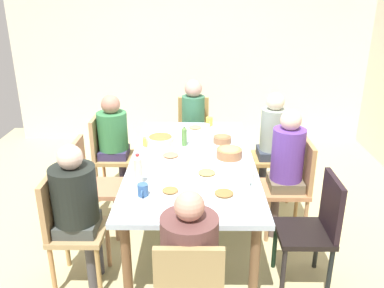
{
  "coord_description": "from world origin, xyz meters",
  "views": [
    {
      "loc": [
        3.29,
        0.04,
        2.16
      ],
      "look_at": [
        0.0,
        0.0,
        0.88
      ],
      "focal_mm": 37.6,
      "sensor_mm": 36.0,
      "label": 1
    }
  ],
  "objects_px": {
    "cup_5": "(209,122)",
    "dining_table": "(192,166)",
    "plate_3": "(195,128)",
    "bowl_1": "(229,152)",
    "cup_1": "(143,190)",
    "person_0": "(114,136)",
    "person_6": "(77,202)",
    "plate_2": "(171,156)",
    "cup_0": "(147,142)",
    "chair_1": "(91,181)",
    "chair_4": "(294,182)",
    "plate_0": "(170,192)",
    "plate_4": "(207,174)",
    "cup_4": "(206,128)",
    "person_7": "(193,118)",
    "bowl_0": "(222,139)",
    "bowl_2": "(161,140)",
    "cup_2": "(173,143)",
    "person_4": "(286,162)",
    "plate_1": "(224,195)",
    "bottle_1": "(138,170)",
    "person_5": "(272,137)",
    "chair_6": "(67,224)",
    "chair_0": "(107,152)",
    "cup_3": "(250,178)",
    "chair_5": "(279,153)"
  },
  "relations": [
    {
      "from": "cup_5",
      "to": "dining_table",
      "type": "bearing_deg",
      "value": -10.76
    },
    {
      "from": "plate_3",
      "to": "bowl_1",
      "type": "relative_size",
      "value": 1.06
    },
    {
      "from": "plate_3",
      "to": "cup_1",
      "type": "distance_m",
      "value": 1.54
    },
    {
      "from": "person_0",
      "to": "bowl_1",
      "type": "xyz_separation_m",
      "value": [
        0.65,
        1.17,
        0.09
      ]
    },
    {
      "from": "person_6",
      "to": "bowl_1",
      "type": "height_order",
      "value": "person_6"
    },
    {
      "from": "plate_2",
      "to": "cup_0",
      "type": "distance_m",
      "value": 0.39
    },
    {
      "from": "chair_1",
      "to": "chair_4",
      "type": "relative_size",
      "value": 1.0
    },
    {
      "from": "person_6",
      "to": "plate_0",
      "type": "xyz_separation_m",
      "value": [
        -0.08,
        0.68,
        0.05
      ]
    },
    {
      "from": "chair_1",
      "to": "chair_4",
      "type": "bearing_deg",
      "value": 90.0
    },
    {
      "from": "chair_4",
      "to": "plate_3",
      "type": "height_order",
      "value": "chair_4"
    },
    {
      "from": "plate_4",
      "to": "cup_0",
      "type": "relative_size",
      "value": 2.1
    },
    {
      "from": "plate_3",
      "to": "plate_2",
      "type": "bearing_deg",
      "value": -15.74
    },
    {
      "from": "person_0",
      "to": "cup_4",
      "type": "bearing_deg",
      "value": 93.47
    },
    {
      "from": "person_7",
      "to": "cup_1",
      "type": "relative_size",
      "value": 10.18
    },
    {
      "from": "chair_4",
      "to": "plate_4",
      "type": "relative_size",
      "value": 3.55
    },
    {
      "from": "person_7",
      "to": "bowl_0",
      "type": "xyz_separation_m",
      "value": [
        0.92,
        0.3,
        0.08
      ]
    },
    {
      "from": "person_6",
      "to": "cup_5",
      "type": "height_order",
      "value": "person_6"
    },
    {
      "from": "chair_1",
      "to": "cup_4",
      "type": "bearing_deg",
      "value": 125.64
    },
    {
      "from": "bowl_2",
      "to": "cup_2",
      "type": "xyz_separation_m",
      "value": [
        0.02,
        0.12,
        -0.02
      ]
    },
    {
      "from": "plate_3",
      "to": "cup_0",
      "type": "xyz_separation_m",
      "value": [
        0.48,
        -0.47,
        0.03
      ]
    },
    {
      "from": "plate_3",
      "to": "cup_0",
      "type": "distance_m",
      "value": 0.67
    },
    {
      "from": "person_6",
      "to": "cup_2",
      "type": "distance_m",
      "value": 1.22
    },
    {
      "from": "person_4",
      "to": "plate_3",
      "type": "distance_m",
      "value": 1.16
    },
    {
      "from": "plate_4",
      "to": "dining_table",
      "type": "bearing_deg",
      "value": -159.03
    },
    {
      "from": "plate_4",
      "to": "bowl_0",
      "type": "distance_m",
      "value": 0.77
    },
    {
      "from": "cup_5",
      "to": "plate_2",
      "type": "bearing_deg",
      "value": -22.33
    },
    {
      "from": "bowl_1",
      "to": "cup_4",
      "type": "relative_size",
      "value": 2.03
    },
    {
      "from": "chair_4",
      "to": "cup_5",
      "type": "bearing_deg",
      "value": -142.0
    },
    {
      "from": "chair_1",
      "to": "plate_1",
      "type": "relative_size",
      "value": 3.55
    },
    {
      "from": "person_4",
      "to": "bottle_1",
      "type": "relative_size",
      "value": 4.69
    },
    {
      "from": "plate_0",
      "to": "cup_0",
      "type": "bearing_deg",
      "value": -163.66
    },
    {
      "from": "person_5",
      "to": "dining_table",
      "type": "bearing_deg",
      "value": -49.67
    },
    {
      "from": "chair_6",
      "to": "chair_4",
      "type": "bearing_deg",
      "value": 110.91
    },
    {
      "from": "chair_6",
      "to": "person_6",
      "type": "xyz_separation_m",
      "value": [
        0.0,
        0.09,
        0.18
      ]
    },
    {
      "from": "chair_6",
      "to": "chair_0",
      "type": "bearing_deg",
      "value": 180.0
    },
    {
      "from": "bottle_1",
      "to": "plate_2",
      "type": "bearing_deg",
      "value": 157.76
    },
    {
      "from": "plate_1",
      "to": "dining_table",
      "type": "bearing_deg",
      "value": -160.22
    },
    {
      "from": "person_6",
      "to": "person_7",
      "type": "relative_size",
      "value": 0.99
    },
    {
      "from": "chair_1",
      "to": "plate_0",
      "type": "bearing_deg",
      "value": 50.63
    },
    {
      "from": "bottle_1",
      "to": "cup_0",
      "type": "bearing_deg",
      "value": -177.84
    },
    {
      "from": "person_0",
      "to": "cup_3",
      "type": "relative_size",
      "value": 10.4
    },
    {
      "from": "plate_4",
      "to": "cup_3",
      "type": "distance_m",
      "value": 0.36
    },
    {
      "from": "bowl_0",
      "to": "chair_5",
      "type": "bearing_deg",
      "value": 113.79
    },
    {
      "from": "chair_4",
      "to": "person_0",
      "type": "bearing_deg",
      "value": -111.89
    },
    {
      "from": "person_6",
      "to": "plate_3",
      "type": "xyz_separation_m",
      "value": [
        -1.53,
        0.86,
        0.05
      ]
    },
    {
      "from": "person_6",
      "to": "cup_5",
      "type": "distance_m",
      "value": 1.96
    },
    {
      "from": "chair_0",
      "to": "cup_0",
      "type": "bearing_deg",
      "value": 52.72
    },
    {
      "from": "cup_1",
      "to": "cup_5",
      "type": "relative_size",
      "value": 1.02
    },
    {
      "from": "person_6",
      "to": "plate_3",
      "type": "bearing_deg",
      "value": 150.55
    },
    {
      "from": "person_0",
      "to": "bowl_0",
      "type": "xyz_separation_m",
      "value": [
        0.28,
        1.13,
        0.08
      ]
    }
  ]
}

